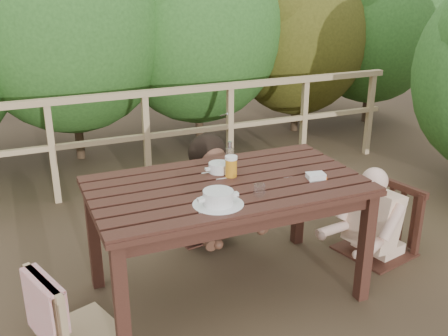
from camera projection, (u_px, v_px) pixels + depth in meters
name	position (u px, v px, depth m)	size (l,w,h in m)	color
ground	(227.00, 291.00, 3.61)	(60.00, 60.00, 0.00)	#4F3D29
table	(227.00, 240.00, 3.47)	(1.74, 0.98, 0.81)	#341B14
chair_left	(74.00, 270.00, 3.03)	(0.45, 0.45, 0.90)	tan
chair_far	(197.00, 187.00, 4.25)	(0.43, 0.43, 0.86)	#341B14
chair_right	(381.00, 193.00, 3.94)	(0.50, 0.50, 1.01)	#341B14
woman	(196.00, 155.00, 4.17)	(0.56, 0.69, 1.39)	black
diner_right	(385.00, 181.00, 3.92)	(0.49, 0.60, 1.21)	beige
railing	(147.00, 141.00, 5.15)	(5.60, 0.10, 1.01)	tan
soup_near	(218.00, 199.00, 2.99)	(0.30, 0.30, 0.10)	white
soup_far	(219.00, 169.00, 3.48)	(0.24, 0.24, 0.08)	silver
beer_glass	(231.00, 167.00, 3.39)	(0.08, 0.08, 0.16)	gold
bottle	(230.00, 158.00, 3.43)	(0.06, 0.06, 0.24)	white
tumbler	(259.00, 191.00, 3.11)	(0.07, 0.07, 0.08)	silver
butter_tub	(316.00, 177.00, 3.37)	(0.12, 0.08, 0.05)	silver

